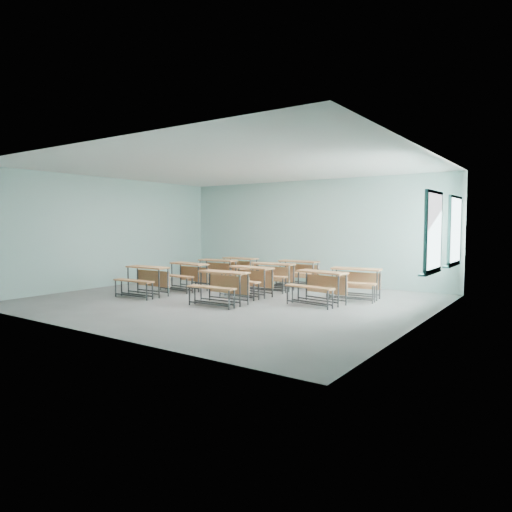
{
  "coord_description": "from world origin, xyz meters",
  "views": [
    {
      "loc": [
        6.73,
        -8.65,
        1.85
      ],
      "look_at": [
        -0.09,
        1.2,
        1.0
      ],
      "focal_mm": 32.0,
      "sensor_mm": 36.0,
      "label": 1
    }
  ],
  "objects_px": {
    "desk_unit_r1c0": "(186,272)",
    "desk_unit_r2c2": "(355,278)",
    "desk_unit_r3c0": "(238,266)",
    "desk_unit_r0c1": "(221,282)",
    "desk_unit_r0c0": "(145,276)",
    "desk_unit_r1c1": "(248,277)",
    "desk_unit_r1c2": "(319,282)",
    "desk_unit_r2c0": "(216,268)",
    "desk_unit_r2c1": "(271,272)",
    "desk_unit_r3c1": "(297,269)"
  },
  "relations": [
    {
      "from": "desk_unit_r2c2",
      "to": "desk_unit_r3c0",
      "type": "height_order",
      "value": "same"
    },
    {
      "from": "desk_unit_r0c1",
      "to": "desk_unit_r1c0",
      "type": "bearing_deg",
      "value": 149.51
    },
    {
      "from": "desk_unit_r2c2",
      "to": "desk_unit_r1c2",
      "type": "bearing_deg",
      "value": -115.74
    },
    {
      "from": "desk_unit_r0c0",
      "to": "desk_unit_r2c2",
      "type": "xyz_separation_m",
      "value": [
        4.59,
        2.64,
        0.0
      ]
    },
    {
      "from": "desk_unit_r0c1",
      "to": "desk_unit_r2c1",
      "type": "height_order",
      "value": "same"
    },
    {
      "from": "desk_unit_r2c0",
      "to": "desk_unit_r2c2",
      "type": "relative_size",
      "value": 0.98
    },
    {
      "from": "desk_unit_r0c1",
      "to": "desk_unit_r3c1",
      "type": "height_order",
      "value": "same"
    },
    {
      "from": "desk_unit_r1c1",
      "to": "desk_unit_r2c0",
      "type": "relative_size",
      "value": 1.0
    },
    {
      "from": "desk_unit_r0c0",
      "to": "desk_unit_r0c1",
      "type": "distance_m",
      "value": 2.37
    },
    {
      "from": "desk_unit_r1c0",
      "to": "desk_unit_r2c2",
      "type": "bearing_deg",
      "value": 21.24
    },
    {
      "from": "desk_unit_r0c0",
      "to": "desk_unit_r2c1",
      "type": "bearing_deg",
      "value": 49.75
    },
    {
      "from": "desk_unit_r3c1",
      "to": "desk_unit_r0c0",
      "type": "bearing_deg",
      "value": -121.69
    },
    {
      "from": "desk_unit_r0c0",
      "to": "desk_unit_r1c1",
      "type": "bearing_deg",
      "value": 31.7
    },
    {
      "from": "desk_unit_r0c0",
      "to": "desk_unit_r3c0",
      "type": "height_order",
      "value": "same"
    },
    {
      "from": "desk_unit_r1c1",
      "to": "desk_unit_r3c1",
      "type": "relative_size",
      "value": 1.03
    },
    {
      "from": "desk_unit_r1c1",
      "to": "desk_unit_r2c1",
      "type": "distance_m",
      "value": 1.22
    },
    {
      "from": "desk_unit_r1c0",
      "to": "desk_unit_r2c0",
      "type": "distance_m",
      "value": 1.39
    },
    {
      "from": "desk_unit_r1c1",
      "to": "desk_unit_r3c0",
      "type": "relative_size",
      "value": 1.01
    },
    {
      "from": "desk_unit_r0c0",
      "to": "desk_unit_r1c0",
      "type": "relative_size",
      "value": 0.97
    },
    {
      "from": "desk_unit_r1c0",
      "to": "desk_unit_r1c1",
      "type": "bearing_deg",
      "value": 8.12
    },
    {
      "from": "desk_unit_r0c0",
      "to": "desk_unit_r2c1",
      "type": "xyz_separation_m",
      "value": [
        2.12,
        2.69,
        0.0
      ]
    },
    {
      "from": "desk_unit_r2c0",
      "to": "desk_unit_r3c0",
      "type": "height_order",
      "value": "same"
    },
    {
      "from": "desk_unit_r0c0",
      "to": "desk_unit_r1c2",
      "type": "height_order",
      "value": "same"
    },
    {
      "from": "desk_unit_r0c1",
      "to": "desk_unit_r3c1",
      "type": "bearing_deg",
      "value": 88.8
    },
    {
      "from": "desk_unit_r2c2",
      "to": "desk_unit_r3c1",
      "type": "relative_size",
      "value": 1.06
    },
    {
      "from": "desk_unit_r3c0",
      "to": "desk_unit_r3c1",
      "type": "bearing_deg",
      "value": 4.68
    },
    {
      "from": "desk_unit_r0c0",
      "to": "desk_unit_r2c0",
      "type": "relative_size",
      "value": 0.98
    },
    {
      "from": "desk_unit_r0c0",
      "to": "desk_unit_r3c1",
      "type": "distance_m",
      "value": 4.46
    },
    {
      "from": "desk_unit_r1c0",
      "to": "desk_unit_r1c2",
      "type": "distance_m",
      "value": 4.04
    },
    {
      "from": "desk_unit_r1c2",
      "to": "desk_unit_r3c0",
      "type": "relative_size",
      "value": 1.05
    },
    {
      "from": "desk_unit_r2c0",
      "to": "desk_unit_r3c1",
      "type": "xyz_separation_m",
      "value": [
        2.23,
        1.07,
        0.0
      ]
    },
    {
      "from": "desk_unit_r0c1",
      "to": "desk_unit_r1c0",
      "type": "height_order",
      "value": "same"
    },
    {
      "from": "desk_unit_r3c0",
      "to": "desk_unit_r2c1",
      "type": "bearing_deg",
      "value": -25.62
    },
    {
      "from": "desk_unit_r1c0",
      "to": "desk_unit_r3c1",
      "type": "xyz_separation_m",
      "value": [
        2.14,
        2.46,
        0.0
      ]
    },
    {
      "from": "desk_unit_r3c0",
      "to": "desk_unit_r1c2",
      "type": "bearing_deg",
      "value": -26.31
    },
    {
      "from": "desk_unit_r1c0",
      "to": "desk_unit_r2c2",
      "type": "height_order",
      "value": "same"
    },
    {
      "from": "desk_unit_r1c1",
      "to": "desk_unit_r2c1",
      "type": "relative_size",
      "value": 0.97
    },
    {
      "from": "desk_unit_r0c1",
      "to": "desk_unit_r2c2",
      "type": "xyz_separation_m",
      "value": [
        2.22,
        2.46,
        0.0
      ]
    },
    {
      "from": "desk_unit_r0c1",
      "to": "desk_unit_r1c1",
      "type": "bearing_deg",
      "value": 94.45
    },
    {
      "from": "desk_unit_r0c1",
      "to": "desk_unit_r2c1",
      "type": "relative_size",
      "value": 0.95
    },
    {
      "from": "desk_unit_r1c2",
      "to": "desk_unit_r2c0",
      "type": "height_order",
      "value": "same"
    },
    {
      "from": "desk_unit_r2c0",
      "to": "desk_unit_r1c0",
      "type": "bearing_deg",
      "value": -90.67
    },
    {
      "from": "desk_unit_r2c2",
      "to": "desk_unit_r3c0",
      "type": "distance_m",
      "value": 4.58
    },
    {
      "from": "desk_unit_r1c0",
      "to": "desk_unit_r2c0",
      "type": "height_order",
      "value": "same"
    },
    {
      "from": "desk_unit_r2c2",
      "to": "desk_unit_r3c1",
      "type": "bearing_deg",
      "value": 145.78
    },
    {
      "from": "desk_unit_r2c0",
      "to": "desk_unit_r0c1",
      "type": "bearing_deg",
      "value": -52.48
    },
    {
      "from": "desk_unit_r3c1",
      "to": "desk_unit_r1c0",
      "type": "bearing_deg",
      "value": -131.8
    },
    {
      "from": "desk_unit_r2c1",
      "to": "desk_unit_r1c1",
      "type": "bearing_deg",
      "value": -93.24
    },
    {
      "from": "desk_unit_r0c0",
      "to": "desk_unit_r1c1",
      "type": "xyz_separation_m",
      "value": [
        2.21,
        1.47,
        0.0
      ]
    },
    {
      "from": "desk_unit_r1c1",
      "to": "desk_unit_r2c0",
      "type": "bearing_deg",
      "value": 153.13
    }
  ]
}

